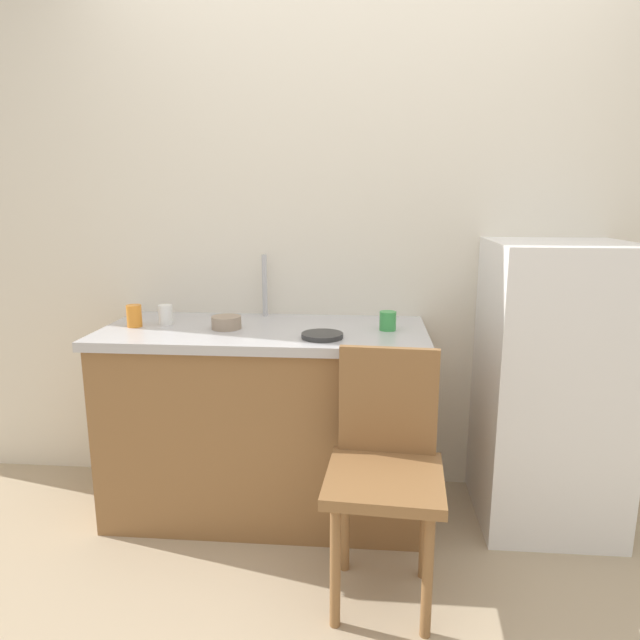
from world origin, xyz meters
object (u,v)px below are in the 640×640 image
hotplate (322,336)px  cup_white (166,315)px  chair (385,464)px  cup_orange (134,316)px  terracotta_bowl (226,322)px  cup_green (388,321)px  refrigerator (551,386)px

hotplate → cup_white: bearing=165.9°
chair → cup_white: (-0.97, 0.55, 0.40)m
chair → cup_orange: 1.27m
hotplate → cup_orange: bearing=171.1°
terracotta_bowl → cup_orange: bearing=179.8°
chair → cup_green: 0.66m
chair → cup_white: bearing=154.4°
hotplate → terracotta_bowl: bearing=163.0°
chair → cup_white: cup_white is taller
chair → terracotta_bowl: (-0.68, 0.50, 0.39)m
chair → cup_orange: size_ratio=9.17×
refrigerator → hotplate: 1.02m
cup_green → cup_orange: 1.11m
terracotta_bowl → hotplate: bearing=-17.0°
cup_white → hotplate: bearing=-14.1°
refrigerator → chair: (-0.72, -0.55, -0.12)m
cup_white → cup_green: size_ratio=1.12×
hotplate → cup_white: cup_white is taller
hotplate → cup_green: size_ratio=2.09×
refrigerator → cup_green: size_ratio=15.25×
terracotta_bowl → cup_green: (0.70, 0.03, 0.01)m
refrigerator → cup_orange: refrigerator is taller
refrigerator → cup_white: refrigerator is taller
cup_orange → chair: bearing=-24.6°
cup_white → cup_green: (0.98, -0.02, -0.00)m
terracotta_bowl → cup_white: (-0.29, 0.05, 0.02)m
cup_white → cup_orange: (-0.12, -0.05, 0.00)m
terracotta_bowl → hotplate: size_ratio=0.75×
cup_green → cup_orange: (-1.11, -0.03, 0.01)m
cup_green → cup_white: bearing=178.9°
refrigerator → chair: size_ratio=1.39×
cup_white → cup_green: bearing=-1.1°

